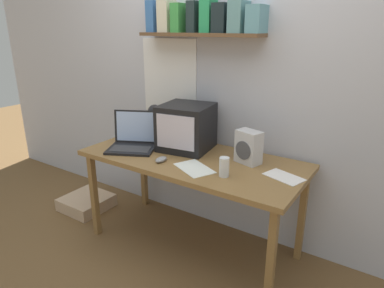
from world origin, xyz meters
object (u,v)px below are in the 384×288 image
(computer_mouse, at_px, (161,159))
(loose_paper_near_monitor, at_px, (194,168))
(juice_glass, at_px, (224,168))
(crt_monitor, at_px, (186,127))
(space_heater, at_px, (248,147))
(loose_paper_near_laptop, at_px, (284,177))
(desk_lamp, at_px, (156,117))
(floor_cushion, at_px, (87,202))
(laptop, at_px, (133,139))
(corner_desk, at_px, (192,165))

(computer_mouse, xyz_separation_m, loose_paper_near_monitor, (0.26, 0.02, -0.01))
(juice_glass, distance_m, computer_mouse, 0.48)
(crt_monitor, relative_size, space_heater, 1.81)
(loose_paper_near_laptop, bearing_deg, desk_lamp, 172.34)
(crt_monitor, height_order, floor_cushion, crt_monitor)
(laptop, distance_m, desk_lamp, 0.29)
(corner_desk, distance_m, juice_glass, 0.40)
(computer_mouse, bearing_deg, juice_glass, 2.93)
(crt_monitor, distance_m, space_heater, 0.52)
(laptop, xyz_separation_m, desk_lamp, (0.02, 0.26, 0.12))
(corner_desk, distance_m, laptop, 0.51)
(laptop, height_order, loose_paper_near_laptop, laptop)
(juice_glass, distance_m, loose_paper_near_monitor, 0.23)
(crt_monitor, bearing_deg, desk_lamp, 162.87)
(laptop, distance_m, loose_paper_near_laptop, 1.16)
(computer_mouse, distance_m, floor_cushion, 1.23)
(crt_monitor, relative_size, floor_cushion, 1.04)
(loose_paper_near_monitor, bearing_deg, corner_desk, 127.79)
(laptop, distance_m, juice_glass, 0.84)
(crt_monitor, relative_size, loose_paper_near_monitor, 1.28)
(desk_lamp, distance_m, space_heater, 0.85)
(corner_desk, distance_m, desk_lamp, 0.57)
(space_heater, bearing_deg, juice_glass, -79.20)
(desk_lamp, xyz_separation_m, computer_mouse, (0.34, -0.37, -0.18))
(corner_desk, distance_m, loose_paper_near_laptop, 0.67)
(loose_paper_near_laptop, bearing_deg, crt_monitor, 172.70)
(space_heater, bearing_deg, crt_monitor, -164.33)
(corner_desk, bearing_deg, computer_mouse, -125.38)
(desk_lamp, distance_m, computer_mouse, 0.53)
(loose_paper_near_monitor, bearing_deg, floor_cushion, 175.67)
(loose_paper_near_laptop, distance_m, floor_cushion, 1.93)
(corner_desk, xyz_separation_m, juice_glass, (0.35, -0.16, 0.12))
(laptop, relative_size, floor_cushion, 1.09)
(corner_desk, relative_size, juice_glass, 12.90)
(juice_glass, bearing_deg, crt_monitor, 148.68)
(laptop, relative_size, computer_mouse, 4.05)
(computer_mouse, bearing_deg, floor_cushion, 173.21)
(juice_glass, height_order, loose_paper_near_laptop, juice_glass)
(corner_desk, relative_size, computer_mouse, 14.92)
(juice_glass, bearing_deg, laptop, 174.10)
(loose_paper_near_laptop, height_order, floor_cushion, loose_paper_near_laptop)
(crt_monitor, bearing_deg, loose_paper_near_laptop, -15.89)
(desk_lamp, xyz_separation_m, loose_paper_near_monitor, (0.60, -0.34, -0.19))
(juice_glass, distance_m, floor_cushion, 1.66)
(space_heater, bearing_deg, loose_paper_near_laptop, -1.81)
(floor_cushion, bearing_deg, loose_paper_near_laptop, 3.05)
(loose_paper_near_monitor, bearing_deg, computer_mouse, -174.67)
(corner_desk, height_order, crt_monitor, crt_monitor)
(floor_cushion, bearing_deg, space_heater, 7.20)
(laptop, height_order, desk_lamp, desk_lamp)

